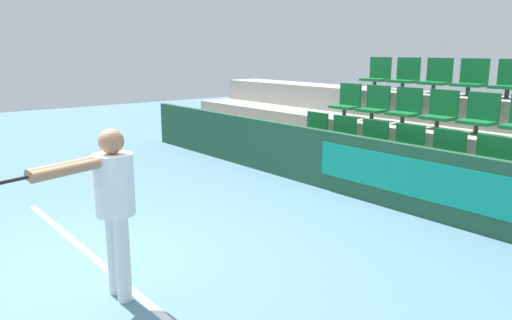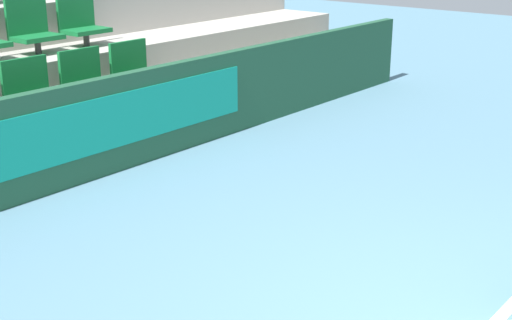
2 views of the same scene
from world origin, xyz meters
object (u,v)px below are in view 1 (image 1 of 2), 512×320
object	(u,v)px
stadium_chair_0	(314,131)
stadium_chair_6	(347,101)
stadium_chair_7	(375,104)
stadium_chair_14	(436,77)
stadium_chair_10	(480,115)
tennis_player	(108,197)
stadium_chair_9	(440,111)
stadium_chair_3	(406,147)
stadium_chair_5	(490,162)
stadium_chair_13	(405,76)
stadium_chair_16	(510,81)
stadium_chair_12	(377,74)
stadium_chair_15	(471,79)
stadium_chair_1	(341,136)
stadium_chair_4	(445,154)
stadium_chair_2	(372,141)

from	to	relation	value
stadium_chair_0	stadium_chair_6	world-z (taller)	stadium_chair_6
stadium_chair_7	stadium_chair_14	size ratio (longest dim) A/B	1.00
stadium_chair_0	stadium_chair_10	xyz separation A→B (m)	(2.61, 0.88, 0.48)
tennis_player	stadium_chair_14	bearing A→B (deg)	82.07
stadium_chair_9	stadium_chair_10	size ratio (longest dim) A/B	1.00
stadium_chair_3	stadium_chair_14	xyz separation A→B (m)	(-0.65, 1.75, 0.97)
stadium_chair_3	stadium_chair_9	size ratio (longest dim) A/B	1.00
stadium_chair_5	stadium_chair_9	bearing A→B (deg)	146.11
stadium_chair_13	tennis_player	xyz separation A→B (m)	(1.64, -6.59, -0.76)
stadium_chair_5	tennis_player	world-z (taller)	tennis_player
stadium_chair_16	stadium_chair_12	bearing A→B (deg)	180.00
stadium_chair_13	stadium_chair_15	world-z (taller)	same
stadium_chair_15	stadium_chair_10	bearing A→B (deg)	-53.34
stadium_chair_1	stadium_chair_16	size ratio (longest dim) A/B	1.00
tennis_player	stadium_chair_16	bearing A→B (deg)	70.79
stadium_chair_5	stadium_chair_12	distance (m)	3.83
stadium_chair_16	stadium_chair_10	bearing A→B (deg)	-90.00
stadium_chair_16	stadium_chair_3	bearing A→B (deg)	-110.41
stadium_chair_13	stadium_chair_12	bearing A→B (deg)	180.00
stadium_chair_15	stadium_chair_5	bearing A→B (deg)	-53.34
stadium_chair_7	stadium_chair_12	bearing A→B (deg)	126.66
stadium_chair_13	stadium_chair_16	size ratio (longest dim) A/B	1.00
stadium_chair_0	stadium_chair_1	distance (m)	0.65
stadium_chair_14	stadium_chair_5	bearing A→B (deg)	-41.85
stadium_chair_13	stadium_chair_1	bearing A→B (deg)	-90.00
stadium_chair_7	stadium_chair_15	world-z (taller)	stadium_chair_15
stadium_chair_0	stadium_chair_12	bearing A→B (deg)	90.00
stadium_chair_1	stadium_chair_16	world-z (taller)	stadium_chair_16
stadium_chair_14	stadium_chair_0	bearing A→B (deg)	-126.66
stadium_chair_3	stadium_chair_6	xyz separation A→B (m)	(-1.96, 0.88, 0.48)
stadium_chair_12	stadium_chair_5	bearing A→B (deg)	-28.25
stadium_chair_1	stadium_chair_9	size ratio (longest dim) A/B	1.00
stadium_chair_15	stadium_chair_14	bearing A→B (deg)	180.00
stadium_chair_4	stadium_chair_12	world-z (taller)	stadium_chair_12
stadium_chair_1	stadium_chair_7	xyz separation A→B (m)	(0.00, 0.88, 0.48)
stadium_chair_9	stadium_chair_14	xyz separation A→B (m)	(-0.65, 0.88, 0.48)
stadium_chair_0	stadium_chair_7	bearing A→B (deg)	53.34
stadium_chair_14	stadium_chair_7	bearing A→B (deg)	-126.66
stadium_chair_1	stadium_chair_2	size ratio (longest dim) A/B	1.00
stadium_chair_7	stadium_chair_15	xyz separation A→B (m)	(1.30, 0.88, 0.48)
stadium_chair_7	stadium_chair_12	size ratio (longest dim) A/B	1.00
stadium_chair_10	stadium_chair_9	bearing A→B (deg)	180.00
stadium_chair_3	stadium_chair_13	bearing A→B (deg)	126.66
stadium_chair_0	stadium_chair_13	xyz separation A→B (m)	(0.65, 1.75, 0.97)
stadium_chair_2	stadium_chair_14	xyz separation A→B (m)	(0.00, 1.75, 0.97)
stadium_chair_7	stadium_chair_13	size ratio (longest dim) A/B	1.00
stadium_chair_12	stadium_chair_16	bearing A→B (deg)	0.00
tennis_player	stadium_chair_1	bearing A→B (deg)	92.28
stadium_chair_10	stadium_chair_7	bearing A→B (deg)	180.00
stadium_chair_10	stadium_chair_5	bearing A→B (deg)	-53.34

